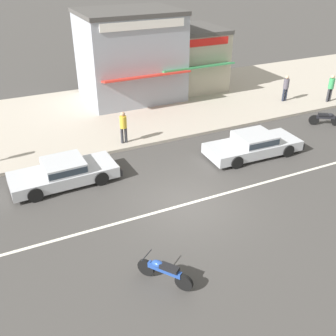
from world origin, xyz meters
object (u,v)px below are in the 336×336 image
motorcycle_1 (164,271)px  pedestrian_by_shop (331,86)px  pedestrian_near_clock (286,86)px  pedestrian_mid_kerb (123,125)px  shopfront_corner_warung (179,59)px  motorcycle_2 (326,118)px  sedan_silver_5 (64,172)px  sedan_silver_4 (254,144)px  shopfront_mid_block (130,55)px

motorcycle_1 → pedestrian_by_shop: (15.84, 9.38, 0.73)m
pedestrian_near_clock → pedestrian_mid_kerb: bearing=-172.7°
pedestrian_near_clock → shopfront_corner_warung: (-4.86, 5.24, 1.04)m
shopfront_corner_warung → motorcycle_2: bearing=-63.4°
sedan_silver_5 → pedestrian_by_shop: 17.41m
sedan_silver_4 → shopfront_mid_block: (-2.38, 9.90, 2.30)m
motorcycle_1 → shopfront_mid_block: bearing=72.4°
pedestrian_mid_kerb → pedestrian_by_shop: pedestrian_by_shop is taller
sedan_silver_5 → shopfront_corner_warung: size_ratio=0.80×
pedestrian_by_shop → shopfront_mid_block: size_ratio=0.28×
motorcycle_2 → shopfront_mid_block: shopfront_mid_block is taller
sedan_silver_5 → motorcycle_2: sedan_silver_5 is taller
pedestrian_near_clock → pedestrian_mid_kerb: (-11.29, -1.45, -0.01)m
sedan_silver_4 → motorcycle_2: size_ratio=3.06×
sedan_silver_4 → motorcycle_2: (5.77, 1.19, -0.12)m
sedan_silver_5 → shopfront_corner_warung: shopfront_corner_warung is taller
pedestrian_mid_kerb → motorcycle_1: bearing=-102.8°
sedan_silver_5 → motorcycle_1: 7.01m
pedestrian_by_shop → shopfront_mid_block: 12.65m
sedan_silver_4 → motorcycle_1: 9.24m
motorcycle_1 → pedestrian_mid_kerb: (2.10, 9.23, 0.67)m
sedan_silver_5 → pedestrian_near_clock: pedestrian_near_clock is taller
shopfront_corner_warung → shopfront_mid_block: bearing=-174.3°
pedestrian_near_clock → pedestrian_by_shop: (2.45, -1.29, 0.05)m
pedestrian_by_shop → shopfront_mid_block: bearing=150.5°
motorcycle_1 → shopfront_mid_block: shopfront_mid_block is taller
pedestrian_near_clock → shopfront_mid_block: size_ratio=0.27×
sedan_silver_4 → pedestrian_by_shop: 9.33m
sedan_silver_4 → motorcycle_2: sedan_silver_4 is taller
shopfront_mid_block → pedestrian_by_shop: bearing=-29.5°
sedan_silver_4 → sedan_silver_5: same height
motorcycle_1 → sedan_silver_4: bearing=37.7°
pedestrian_by_shop → motorcycle_1: bearing=-149.4°
pedestrian_near_clock → shopfront_corner_warung: 7.22m
sedan_silver_5 → pedestrian_near_clock: bearing=14.4°
pedestrian_by_shop → shopfront_corner_warung: shopfront_corner_warung is taller
motorcycle_2 → pedestrian_mid_kerb: size_ratio=0.95×
pedestrian_mid_kerb → pedestrian_by_shop: 13.74m
sedan_silver_5 → pedestrian_mid_kerb: bearing=34.1°
motorcycle_1 → shopfront_mid_block: size_ratio=0.26×
pedestrian_near_clock → shopfront_mid_block: (-8.46, 4.87, 1.73)m
sedan_silver_4 → pedestrian_mid_kerb: pedestrian_mid_kerb is taller
sedan_silver_4 → motorcycle_2: bearing=11.7°
pedestrian_by_shop → sedan_silver_5: bearing=-171.7°
motorcycle_1 → shopfront_corner_warung: 18.14m
pedestrian_mid_kerb → shopfront_corner_warung: 9.33m
motorcycle_2 → shopfront_corner_warung: 10.29m
sedan_silver_5 → pedestrian_mid_kerb: 4.23m
motorcycle_2 → shopfront_mid_block: bearing=133.1°
motorcycle_1 → motorcycle_2: (13.08, 6.84, -0.00)m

